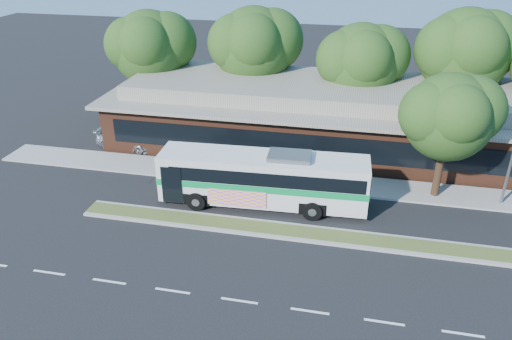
# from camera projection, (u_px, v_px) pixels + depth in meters

# --- Properties ---
(ground) EXTENTS (120.00, 120.00, 0.00)m
(ground) POSITION_uv_depth(u_px,v_px,m) (322.00, 243.00, 24.97)
(ground) COLOR black
(ground) RESTS_ON ground
(median_strip) EXTENTS (26.00, 1.10, 0.15)m
(median_strip) POSITION_uv_depth(u_px,v_px,m) (323.00, 235.00, 25.46)
(median_strip) COLOR #435725
(median_strip) RESTS_ON ground
(sidewalk) EXTENTS (44.00, 2.60, 0.12)m
(sidewalk) POSITION_uv_depth(u_px,v_px,m) (332.00, 184.00, 30.54)
(sidewalk) COLOR gray
(sidewalk) RESTS_ON ground
(parking_lot) EXTENTS (14.00, 12.00, 0.01)m
(parking_lot) POSITION_uv_depth(u_px,v_px,m) (93.00, 138.00, 37.13)
(parking_lot) COLOR black
(parking_lot) RESTS_ON ground
(plaza_building) EXTENTS (33.20, 11.20, 4.45)m
(plaza_building) POSITION_uv_depth(u_px,v_px,m) (341.00, 115.00, 35.39)
(plaza_building) COLOR #502819
(plaza_building) RESTS_ON ground
(tree_bg_a) EXTENTS (6.47, 5.80, 8.63)m
(tree_bg_a) POSITION_uv_depth(u_px,v_px,m) (155.00, 46.00, 38.37)
(tree_bg_a) COLOR black
(tree_bg_a) RESTS_ON ground
(tree_bg_b) EXTENTS (6.69, 6.00, 9.00)m
(tree_bg_b) POSITION_uv_depth(u_px,v_px,m) (260.00, 45.00, 37.61)
(tree_bg_b) COLOR black
(tree_bg_b) RESTS_ON ground
(tree_bg_c) EXTENTS (6.24, 5.60, 8.26)m
(tree_bg_c) POSITION_uv_depth(u_px,v_px,m) (366.00, 61.00, 35.46)
(tree_bg_c) COLOR black
(tree_bg_c) RESTS_ON ground
(tree_bg_d) EXTENTS (6.91, 6.20, 9.37)m
(tree_bg_d) POSITION_uv_depth(u_px,v_px,m) (471.00, 51.00, 34.64)
(tree_bg_d) COLOR black
(tree_bg_d) RESTS_ON ground
(transit_bus) EXTENTS (11.69, 3.11, 3.25)m
(transit_bus) POSITION_uv_depth(u_px,v_px,m) (264.00, 176.00, 27.64)
(transit_bus) COLOR silver
(transit_bus) RESTS_ON ground
(sedan) EXTENTS (4.62, 2.30, 1.29)m
(sedan) POSITION_uv_depth(u_px,v_px,m) (127.00, 139.00, 35.29)
(sedan) COLOR silver
(sedan) RESTS_ON ground
(sidewalk_tree) EXTENTS (5.41, 4.85, 7.35)m
(sidewalk_tree) POSITION_uv_depth(u_px,v_px,m) (455.00, 115.00, 27.05)
(sidewalk_tree) COLOR black
(sidewalk_tree) RESTS_ON ground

